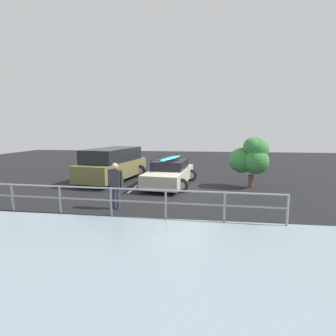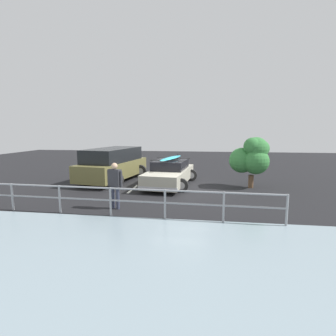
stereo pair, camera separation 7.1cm
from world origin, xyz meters
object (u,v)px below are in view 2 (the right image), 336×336
Objects in this scene: sedan_car at (170,173)px; suv_car at (113,164)px; person_bystander at (115,181)px; bush_near_left at (252,156)px.

suv_car reaches higher than sedan_car.
person_bystander is 6.75m from bush_near_left.
suv_car is 7.14m from bush_near_left.
bush_near_left is (-7.08, 0.73, 0.59)m from suv_car.
sedan_car is 4.00m from bush_near_left.
sedan_car is at bearing -107.77° from person_bystander.
bush_near_left is (-3.90, 0.03, 0.90)m from sedan_car.
bush_near_left reaches higher than suv_car.
suv_car is (3.18, -0.70, 0.31)m from sedan_car.
suv_car is at bearing -5.87° from bush_near_left.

